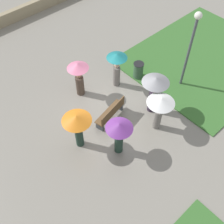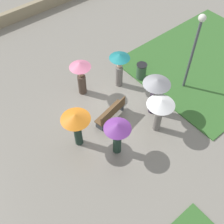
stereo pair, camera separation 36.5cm
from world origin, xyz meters
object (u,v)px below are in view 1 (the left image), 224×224
crowd_person_teal (117,64)px  crowd_person_orange (77,123)px  lamp_post (192,41)px  crowd_person_grey (155,88)px  crowd_person_white (160,106)px  park_bench (111,113)px  trash_bin (138,71)px  crowd_person_purple (119,131)px  crowd_person_pink (79,74)px

crowd_person_teal → crowd_person_orange: size_ratio=1.02×
lamp_post → crowd_person_grey: size_ratio=2.00×
crowd_person_orange → crowd_person_white: bearing=95.7°
park_bench → crowd_person_grey: (-1.76, 0.81, 0.93)m
park_bench → trash_bin: 3.02m
park_bench → crowd_person_purple: (0.84, 1.39, 0.85)m
crowd_person_purple → crowd_person_pink: bearing=132.0°
crowd_person_pink → crowd_person_grey: (-1.76, 2.98, 0.13)m
lamp_post → crowd_person_purple: lamp_post is taller
crowd_person_pink → crowd_person_orange: (1.82, 2.27, 0.16)m
lamp_post → crowd_person_teal: size_ratio=2.09×
park_bench → crowd_person_white: 2.22m
crowd_person_grey → crowd_person_orange: bearing=-109.6°
crowd_person_pink → trash_bin: bearing=73.8°
park_bench → crowd_person_grey: crowd_person_grey is taller
lamp_post → crowd_person_pink: bearing=-35.2°
trash_bin → crowd_person_grey: bearing=61.0°
trash_bin → crowd_person_orange: crowd_person_orange is taller
crowd_person_white → crowd_person_purple: bearing=-116.7°
crowd_person_white → crowd_person_teal: bearing=150.6°
crowd_person_grey → trash_bin: bearing=142.7°
lamp_post → trash_bin: lamp_post is taller
lamp_post → trash_bin: bearing=-55.3°
crowd_person_white → crowd_person_teal: crowd_person_teal is taller
crowd_person_grey → lamp_post: bearing=85.0°
park_bench → trash_bin: size_ratio=1.87×
trash_bin → park_bench: bearing=21.2°
park_bench → crowd_person_purple: bearing=47.1°
crowd_person_pink → crowd_person_purple: 3.66m
park_bench → crowd_person_teal: crowd_person_teal is taller
crowd_person_orange → crowd_person_purple: crowd_person_orange is taller
trash_bin → crowd_person_teal: (1.13, -0.36, 0.84)m
crowd_person_teal → crowd_person_pink: crowd_person_teal is taller
lamp_post → trash_bin: size_ratio=4.39×
lamp_post → crowd_person_grey: (2.28, 0.13, -1.17)m
crowd_person_grey → crowd_person_orange: crowd_person_grey is taller
crowd_person_white → trash_bin: bearing=128.9°
trash_bin → crowd_person_white: 3.31m
crowd_person_pink → crowd_person_purple: bearing=-8.7°
trash_bin → crowd_person_purple: 4.51m
crowd_person_pink → crowd_person_teal: bearing=71.7°
crowd_person_orange → trash_bin: bearing=137.1°
crowd_person_purple → crowd_person_orange: bearing=-177.7°
crowd_person_teal → crowd_person_grey: bearing=-54.7°
trash_bin → crowd_person_grey: 2.37m
trash_bin → crowd_person_orange: bearing=14.5°
trash_bin → crowd_person_teal: crowd_person_teal is taller
lamp_post → crowd_person_pink: (4.03, -2.84, -1.31)m
trash_bin → crowd_person_purple: bearing=34.2°
crowd_person_pink → lamp_post: bearing=59.5°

